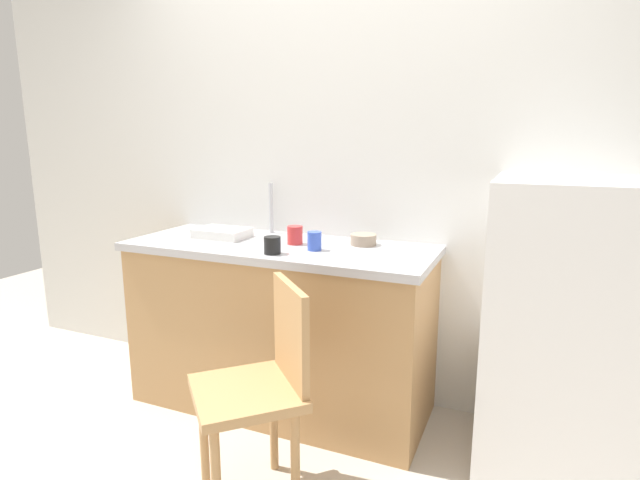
% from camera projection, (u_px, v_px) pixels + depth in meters
% --- Properties ---
extents(back_wall, '(4.80, 0.10, 2.41)m').
position_uv_depth(back_wall, '(345.00, 181.00, 2.77)').
color(back_wall, silver).
rests_on(back_wall, ground_plane).
extents(cabinet_base, '(1.56, 0.60, 0.86)m').
position_uv_depth(cabinet_base, '(281.00, 329.00, 2.70)').
color(cabinet_base, tan).
rests_on(cabinet_base, ground_plane).
extents(countertop, '(1.60, 0.64, 0.04)m').
position_uv_depth(countertop, '(279.00, 248.00, 2.61)').
color(countertop, '#B7B7BC').
rests_on(countertop, cabinet_base).
extents(faucet, '(0.02, 0.02, 0.29)m').
position_uv_depth(faucet, '(271.00, 208.00, 2.87)').
color(faucet, '#B7B7BC').
rests_on(faucet, countertop).
extents(refrigerator, '(0.63, 0.60, 1.28)m').
position_uv_depth(refrigerator, '(564.00, 330.00, 2.14)').
color(refrigerator, white).
rests_on(refrigerator, ground_plane).
extents(chair, '(0.57, 0.57, 0.89)m').
position_uv_depth(chair, '(261.00, 383.00, 1.98)').
color(chair, tan).
rests_on(chair, ground_plane).
extents(dish_tray, '(0.28, 0.20, 0.05)m').
position_uv_depth(dish_tray, '(222.00, 233.00, 2.76)').
color(dish_tray, white).
rests_on(dish_tray, countertop).
extents(terracotta_bowl, '(0.13, 0.13, 0.06)m').
position_uv_depth(terracotta_bowl, '(363.00, 240.00, 2.58)').
color(terracotta_bowl, gray).
rests_on(terracotta_bowl, countertop).
extents(cup_blue, '(0.07, 0.07, 0.09)m').
position_uv_depth(cup_blue, '(315.00, 241.00, 2.45)').
color(cup_blue, blue).
rests_on(cup_blue, countertop).
extents(cup_black, '(0.08, 0.08, 0.08)m').
position_uv_depth(cup_black, '(272.00, 245.00, 2.38)').
color(cup_black, black).
rests_on(cup_black, countertop).
extents(cup_red, '(0.08, 0.08, 0.09)m').
position_uv_depth(cup_red, '(295.00, 235.00, 2.59)').
color(cup_red, red).
rests_on(cup_red, countertop).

